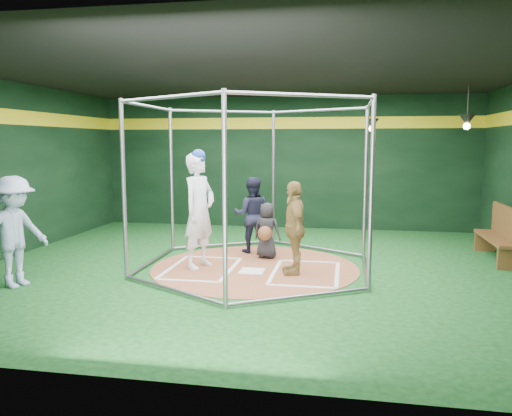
% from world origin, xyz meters
% --- Properties ---
extents(room_shell, '(10.10, 9.10, 3.53)m').
position_xyz_m(room_shell, '(0.00, 0.01, 1.75)').
color(room_shell, '#0D3B13').
rests_on(room_shell, ground).
extents(clay_disc, '(3.80, 3.80, 0.01)m').
position_xyz_m(clay_disc, '(0.00, 0.00, 0.01)').
color(clay_disc, '#985837').
rests_on(clay_disc, ground).
extents(home_plate, '(0.43, 0.43, 0.01)m').
position_xyz_m(home_plate, '(0.00, -0.30, 0.02)').
color(home_plate, white).
rests_on(home_plate, clay_disc).
extents(batter_box_left, '(1.17, 1.77, 0.01)m').
position_xyz_m(batter_box_left, '(-0.95, -0.25, 0.02)').
color(batter_box_left, white).
rests_on(batter_box_left, clay_disc).
extents(batter_box_right, '(1.17, 1.77, 0.01)m').
position_xyz_m(batter_box_right, '(0.95, -0.25, 0.02)').
color(batter_box_right, white).
rests_on(batter_box_right, clay_disc).
extents(batting_cage, '(4.05, 4.67, 3.00)m').
position_xyz_m(batting_cage, '(-0.00, -0.00, 1.50)').
color(batting_cage, gray).
rests_on(batting_cage, ground).
extents(pendant_lamp_near, '(0.34, 0.34, 0.90)m').
position_xyz_m(pendant_lamp_near, '(2.20, 3.60, 2.74)').
color(pendant_lamp_near, black).
rests_on(pendant_lamp_near, room_shell).
extents(pendant_lamp_far, '(0.34, 0.34, 0.90)m').
position_xyz_m(pendant_lamp_far, '(4.00, 2.00, 2.74)').
color(pendant_lamp_far, black).
rests_on(pendant_lamp_far, room_shell).
extents(batter_figure, '(0.73, 0.89, 2.16)m').
position_xyz_m(batter_figure, '(-1.00, -0.16, 1.08)').
color(batter_figure, silver).
rests_on(batter_figure, clay_disc).
extents(visitor_leopard, '(0.61, 1.02, 1.63)m').
position_xyz_m(visitor_leopard, '(0.74, -0.29, 0.82)').
color(visitor_leopard, tan).
rests_on(visitor_leopard, clay_disc).
extents(catcher_figure, '(0.59, 0.61, 1.11)m').
position_xyz_m(catcher_figure, '(0.10, 0.77, 0.56)').
color(catcher_figure, black).
rests_on(catcher_figure, clay_disc).
extents(umpire, '(0.83, 0.68, 1.57)m').
position_xyz_m(umpire, '(-0.30, 1.27, 0.80)').
color(umpire, black).
rests_on(umpire, clay_disc).
extents(bystander_blue, '(0.96, 1.29, 1.77)m').
position_xyz_m(bystander_blue, '(-3.54, -1.83, 0.89)').
color(bystander_blue, '#95AAC6').
rests_on(bystander_blue, ground).
extents(dugout_bench, '(0.43, 1.82, 1.06)m').
position_xyz_m(dugout_bench, '(4.63, 1.46, 0.54)').
color(dugout_bench, brown).
rests_on(dugout_bench, ground).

